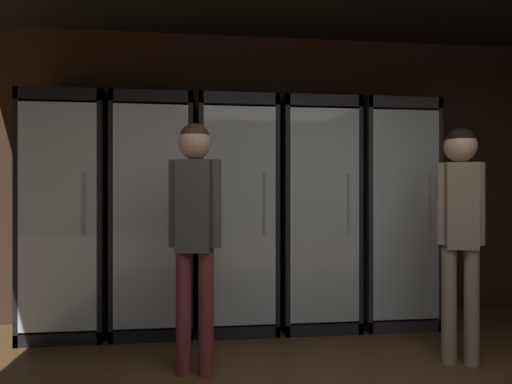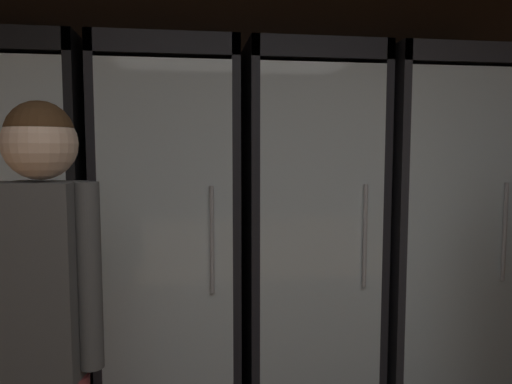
{
  "view_description": "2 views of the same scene",
  "coord_description": "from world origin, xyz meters",
  "px_view_note": "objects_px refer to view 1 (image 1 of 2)",
  "views": [
    {
      "loc": [
        -0.83,
        -1.05,
        1.25
      ],
      "look_at": [
        -0.42,
        2.71,
        1.25
      ],
      "focal_mm": 28.63,
      "sensor_mm": 36.0,
      "label": 1
    },
    {
      "loc": [
        -0.49,
        0.21,
        1.56
      ],
      "look_at": [
        -0.18,
        2.41,
        1.36
      ],
      "focal_mm": 33.24,
      "sensor_mm": 36.0,
      "label": 2
    }
  ],
  "objects_px": {
    "cooler_far_left": "(72,217)",
    "shopper_far": "(460,213)",
    "cooler_center": "(237,216)",
    "cooler_right": "(315,216)",
    "cooler_far_right": "(389,216)",
    "cooler_left": "(157,215)",
    "shopper_near": "(195,215)"
  },
  "relations": [
    {
      "from": "cooler_far_left",
      "to": "shopper_far",
      "type": "height_order",
      "value": "cooler_far_left"
    },
    {
      "from": "cooler_center",
      "to": "cooler_right",
      "type": "distance_m",
      "value": 0.74
    },
    {
      "from": "cooler_center",
      "to": "cooler_far_right",
      "type": "distance_m",
      "value": 1.47
    },
    {
      "from": "cooler_left",
      "to": "shopper_near",
      "type": "xyz_separation_m",
      "value": [
        0.38,
        -0.96,
        0.06
      ]
    },
    {
      "from": "shopper_near",
      "to": "cooler_center",
      "type": "bearing_deg",
      "value": 69.95
    },
    {
      "from": "cooler_left",
      "to": "shopper_far",
      "type": "relative_size",
      "value": 1.22
    },
    {
      "from": "cooler_far_right",
      "to": "shopper_far",
      "type": "distance_m",
      "value": 1.0
    },
    {
      "from": "cooler_far_left",
      "to": "shopper_near",
      "type": "xyz_separation_m",
      "value": [
        1.12,
        -0.96,
        0.07
      ]
    },
    {
      "from": "cooler_left",
      "to": "shopper_near",
      "type": "bearing_deg",
      "value": -68.28
    },
    {
      "from": "cooler_far_left",
      "to": "cooler_center",
      "type": "xyz_separation_m",
      "value": [
        1.47,
        0.0,
        -0.01
      ]
    },
    {
      "from": "cooler_right",
      "to": "shopper_near",
      "type": "distance_m",
      "value": 1.45
    },
    {
      "from": "cooler_right",
      "to": "shopper_far",
      "type": "relative_size",
      "value": 1.22
    },
    {
      "from": "cooler_center",
      "to": "cooler_right",
      "type": "xyz_separation_m",
      "value": [
        0.74,
        -0.0,
        0.0
      ]
    },
    {
      "from": "shopper_far",
      "to": "cooler_far_left",
      "type": "bearing_deg",
      "value": 161.77
    },
    {
      "from": "cooler_far_left",
      "to": "cooler_right",
      "type": "relative_size",
      "value": 1.0
    },
    {
      "from": "cooler_left",
      "to": "cooler_far_right",
      "type": "distance_m",
      "value": 2.21
    },
    {
      "from": "cooler_center",
      "to": "shopper_far",
      "type": "bearing_deg",
      "value": -32.66
    },
    {
      "from": "cooler_left",
      "to": "cooler_center",
      "type": "xyz_separation_m",
      "value": [
        0.74,
        0.0,
        -0.01
      ]
    },
    {
      "from": "cooler_center",
      "to": "cooler_far_right",
      "type": "bearing_deg",
      "value": -0.02
    },
    {
      "from": "cooler_far_right",
      "to": "cooler_center",
      "type": "bearing_deg",
      "value": 179.98
    },
    {
      "from": "cooler_far_right",
      "to": "shopper_near",
      "type": "distance_m",
      "value": 2.06
    },
    {
      "from": "cooler_center",
      "to": "cooler_far_right",
      "type": "xyz_separation_m",
      "value": [
        1.47,
        -0.0,
        -0.0
      ]
    },
    {
      "from": "cooler_far_left",
      "to": "cooler_left",
      "type": "height_order",
      "value": "same"
    },
    {
      "from": "cooler_left",
      "to": "cooler_center",
      "type": "height_order",
      "value": "same"
    },
    {
      "from": "cooler_center",
      "to": "shopper_far",
      "type": "distance_m",
      "value": 1.85
    },
    {
      "from": "cooler_right",
      "to": "cooler_far_right",
      "type": "xyz_separation_m",
      "value": [
        0.74,
        0.0,
        -0.0
      ]
    },
    {
      "from": "cooler_far_left",
      "to": "cooler_center",
      "type": "bearing_deg",
      "value": 0.01
    },
    {
      "from": "cooler_left",
      "to": "cooler_far_right",
      "type": "bearing_deg",
      "value": 0.0
    },
    {
      "from": "cooler_far_right",
      "to": "shopper_near",
      "type": "relative_size",
      "value": 1.22
    },
    {
      "from": "cooler_far_left",
      "to": "shopper_near",
      "type": "bearing_deg",
      "value": -40.71
    },
    {
      "from": "cooler_center",
      "to": "cooler_right",
      "type": "relative_size",
      "value": 1.0
    },
    {
      "from": "cooler_center",
      "to": "cooler_far_left",
      "type": "bearing_deg",
      "value": -179.99
    }
  ]
}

